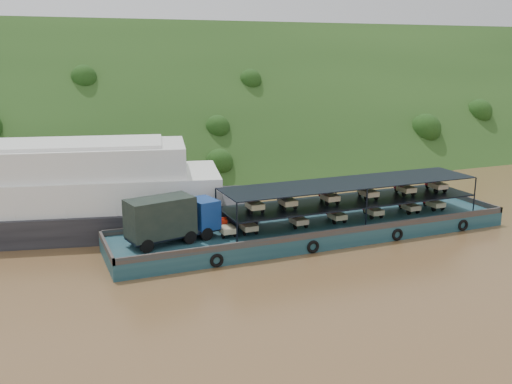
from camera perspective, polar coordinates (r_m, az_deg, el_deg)
name	(u,v)px	position (r m, az deg, el deg)	size (l,w,h in m)	color
ground	(290,233)	(50.38, 3.42, -4.08)	(160.00, 160.00, 0.00)	brown
hillside	(182,162)	(83.27, -7.45, 3.00)	(140.00, 28.00, 28.00)	#1B3714
cargo_barge	(301,226)	(48.36, 4.48, -3.37)	(35.00, 7.18, 4.84)	#123742
passenger_ferry	(26,194)	(53.39, -22.00, -0.21)	(40.51, 18.33, 7.96)	black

